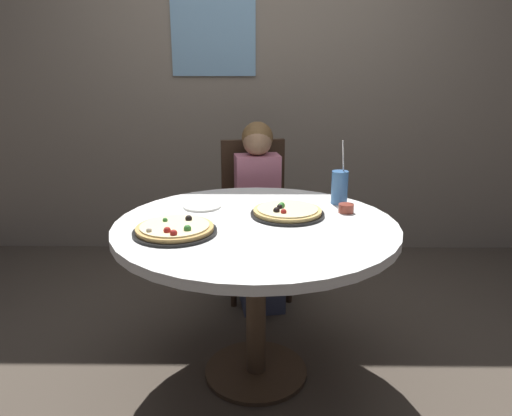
{
  "coord_description": "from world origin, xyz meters",
  "views": [
    {
      "loc": [
        0.02,
        -1.95,
        1.4
      ],
      "look_at": [
        0.0,
        0.05,
        0.8
      ],
      "focal_mm": 33.68,
      "sensor_mm": 36.0,
      "label": 1
    }
  ],
  "objects": [
    {
      "name": "pizza_veggie",
      "position": [
        0.14,
        0.1,
        0.77
      ],
      "size": [
        0.33,
        0.33,
        0.05
      ],
      "color": "black",
      "rests_on": "dining_table"
    },
    {
      "name": "plate_small",
      "position": [
        -0.26,
        0.23,
        0.76
      ],
      "size": [
        0.18,
        0.18,
        0.01
      ],
      "primitive_type": "cylinder",
      "color": "white",
      "rests_on": "dining_table"
    },
    {
      "name": "chair_wooden",
      "position": [
        -0.01,
        0.94,
        0.53
      ],
      "size": [
        0.46,
        0.46,
        0.95
      ],
      "color": "#382619",
      "rests_on": "ground_plane"
    },
    {
      "name": "dining_table",
      "position": [
        0.0,
        0.0,
        0.65
      ],
      "size": [
        1.22,
        1.22,
        0.75
      ],
      "color": "white",
      "rests_on": "ground_plane"
    },
    {
      "name": "diner_child",
      "position": [
        0.01,
        0.76,
        0.48
      ],
      "size": [
        0.31,
        0.43,
        1.08
      ],
      "color": "#3F4766",
      "rests_on": "ground_plane"
    },
    {
      "name": "pizza_cheese",
      "position": [
        -0.32,
        -0.14,
        0.77
      ],
      "size": [
        0.34,
        0.34,
        0.05
      ],
      "color": "black",
      "rests_on": "dining_table"
    },
    {
      "name": "soda_cup",
      "position": [
        0.4,
        0.3,
        0.83
      ],
      "size": [
        0.08,
        0.08,
        0.31
      ],
      "color": "#3F72B2",
      "rests_on": "dining_table"
    },
    {
      "name": "wall_with_window",
      "position": [
        -0.0,
        1.69,
        1.45
      ],
      "size": [
        5.2,
        0.14,
        2.9
      ],
      "color": "gray",
      "rests_on": "ground_plane"
    },
    {
      "name": "ground_plane",
      "position": [
        0.0,
        0.0,
        0.0
      ],
      "size": [
        8.0,
        8.0,
        0.0
      ],
      "primitive_type": "plane",
      "color": "#4C4238"
    },
    {
      "name": "sauce_bowl",
      "position": [
        0.41,
        0.15,
        0.77
      ],
      "size": [
        0.07,
        0.07,
        0.04
      ],
      "primitive_type": "cylinder",
      "color": "brown",
      "rests_on": "dining_table"
    }
  ]
}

